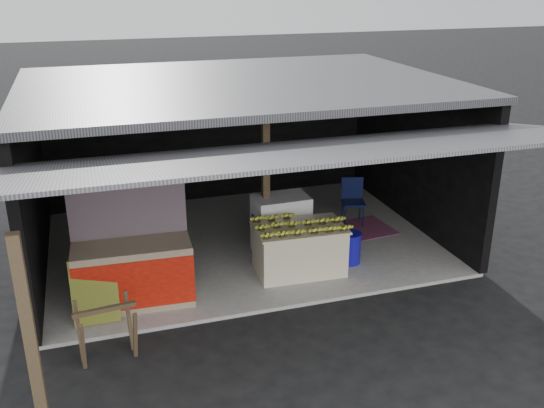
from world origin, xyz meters
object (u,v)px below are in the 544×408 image
object	(u,v)px
banana_table	(299,249)
white_crate	(281,224)
water_barrel	(350,249)
plastic_chair	(353,197)
sawhorse	(106,327)
neighbor_stall	(133,271)

from	to	relation	value
banana_table	white_crate	world-z (taller)	white_crate
water_barrel	plastic_chair	size ratio (longest dim) A/B	0.57
sawhorse	water_barrel	size ratio (longest dim) A/B	1.53
banana_table	plastic_chair	world-z (taller)	plastic_chair
neighbor_stall	plastic_chair	xyz separation A→B (m)	(4.43, 1.88, 0.01)
banana_table	white_crate	bearing A→B (deg)	96.41
water_barrel	sawhorse	bearing A→B (deg)	-159.50
sawhorse	water_barrel	world-z (taller)	sawhorse
neighbor_stall	water_barrel	bearing A→B (deg)	6.46
banana_table	plastic_chair	bearing A→B (deg)	47.10
plastic_chair	water_barrel	bearing A→B (deg)	-100.72
neighbor_stall	plastic_chair	world-z (taller)	neighbor_stall
white_crate	water_barrel	bearing A→B (deg)	-39.98
water_barrel	neighbor_stall	bearing A→B (deg)	-176.29
neighbor_stall	water_barrel	size ratio (longest dim) A/B	3.39
neighbor_stall	plastic_chair	size ratio (longest dim) A/B	1.94
white_crate	neighbor_stall	distance (m)	2.84
water_barrel	plastic_chair	xyz separation A→B (m)	(0.78, 1.64, 0.28)
banana_table	white_crate	xyz separation A→B (m)	(-0.05, 0.82, 0.12)
plastic_chair	white_crate	bearing A→B (deg)	-139.28
white_crate	sawhorse	size ratio (longest dim) A/B	1.31
banana_table	plastic_chair	distance (m)	2.41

